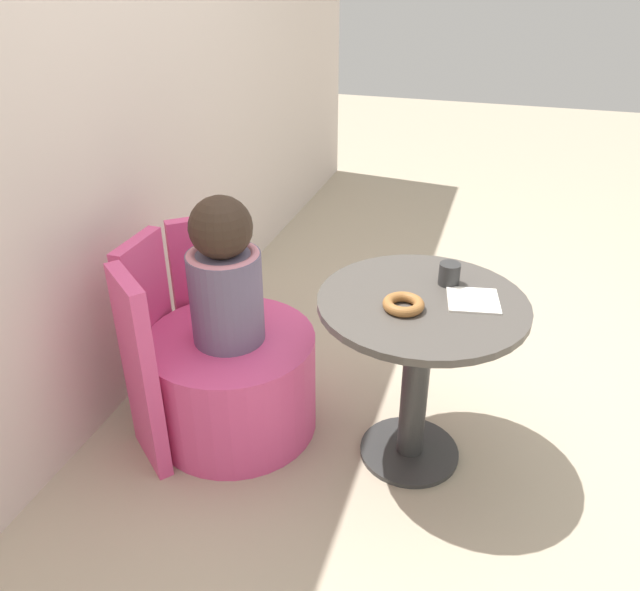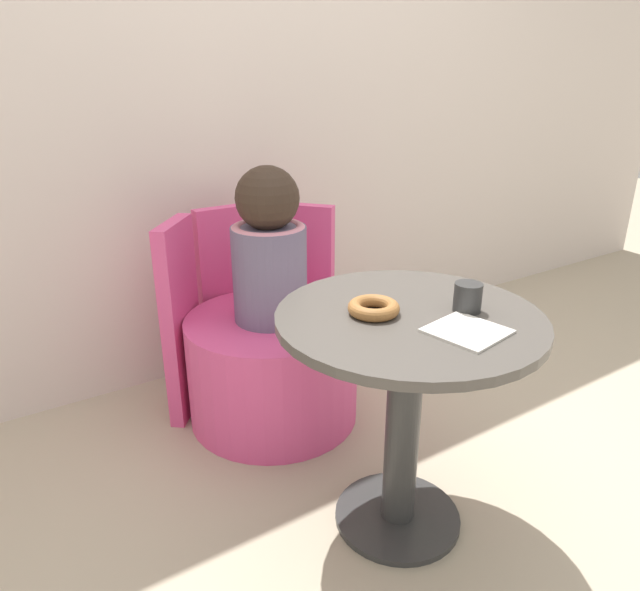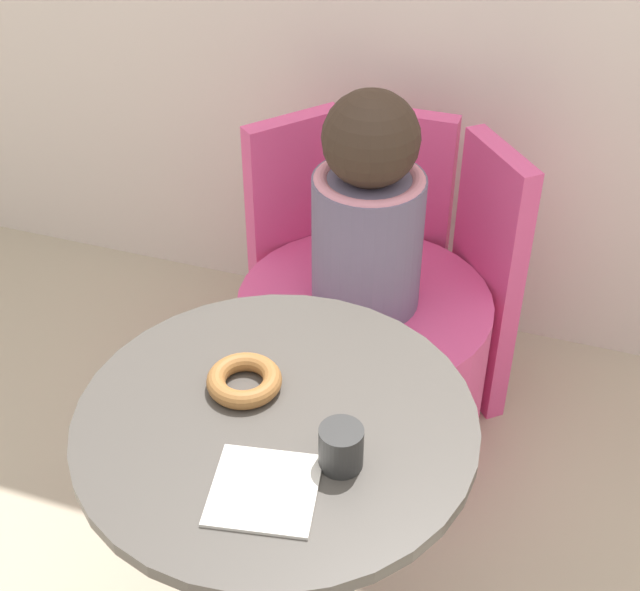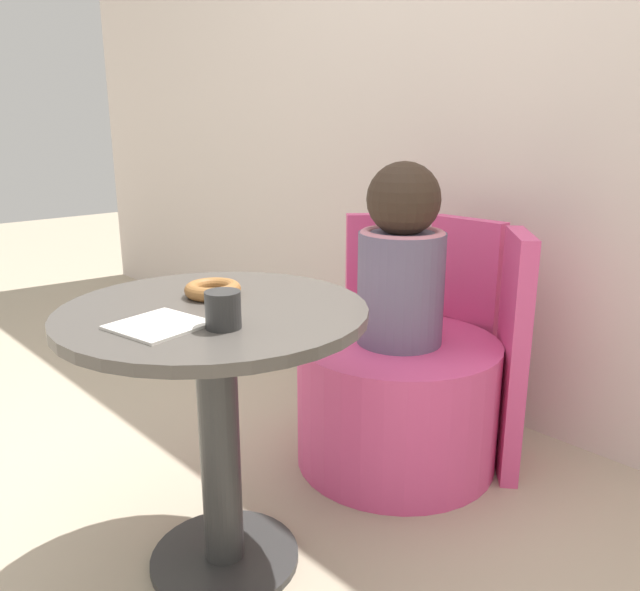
# 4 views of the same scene
# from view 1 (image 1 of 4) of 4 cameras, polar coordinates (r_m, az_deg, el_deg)

# --- Properties ---
(ground_plane) EXTENTS (12.00, 12.00, 0.00)m
(ground_plane) POSITION_cam_1_polar(r_m,az_deg,el_deg) (2.41, 7.33, -12.52)
(ground_plane) COLOR #B7A88E
(back_wall) EXTENTS (6.00, 0.06, 2.40)m
(back_wall) POSITION_cam_1_polar(r_m,az_deg,el_deg) (2.29, -20.88, 17.54)
(back_wall) COLOR silver
(back_wall) RESTS_ON ground_plane
(round_table) EXTENTS (0.66, 0.66, 0.63)m
(round_table) POSITION_cam_1_polar(r_m,az_deg,el_deg) (2.06, 9.01, -4.56)
(round_table) COLOR #333333
(round_table) RESTS_ON ground_plane
(tub_chair) EXTENTS (0.61, 0.61, 0.39)m
(tub_chair) POSITION_cam_1_polar(r_m,az_deg,el_deg) (2.34, -7.91, -7.82)
(tub_chair) COLOR #E54C8C
(tub_chair) RESTS_ON ground_plane
(booth_backrest) EXTENTS (0.71, 0.26, 0.72)m
(booth_backrest) POSITION_cam_1_polar(r_m,az_deg,el_deg) (2.35, -13.75, -3.34)
(booth_backrest) COLOR #E54C8C
(booth_backrest) RESTS_ON ground_plane
(child_figure) EXTENTS (0.25, 0.25, 0.52)m
(child_figure) POSITION_cam_1_polar(r_m,az_deg,el_deg) (2.11, -8.72, 1.84)
(child_figure) COLOR slate
(child_figure) RESTS_ON tub_chair
(donut) EXTENTS (0.13, 0.13, 0.03)m
(donut) POSITION_cam_1_polar(r_m,az_deg,el_deg) (1.90, 7.60, -0.79)
(donut) COLOR #9E6633
(donut) RESTS_ON round_table
(cup) EXTENTS (0.07, 0.07, 0.07)m
(cup) POSITION_cam_1_polar(r_m,az_deg,el_deg) (2.06, 11.74, 1.95)
(cup) COLOR #2D2D2D
(cup) RESTS_ON round_table
(paper_napkin) EXTENTS (0.18, 0.18, 0.01)m
(paper_napkin) POSITION_cam_1_polar(r_m,az_deg,el_deg) (1.99, 13.83, -0.40)
(paper_napkin) COLOR silver
(paper_napkin) RESTS_ON round_table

